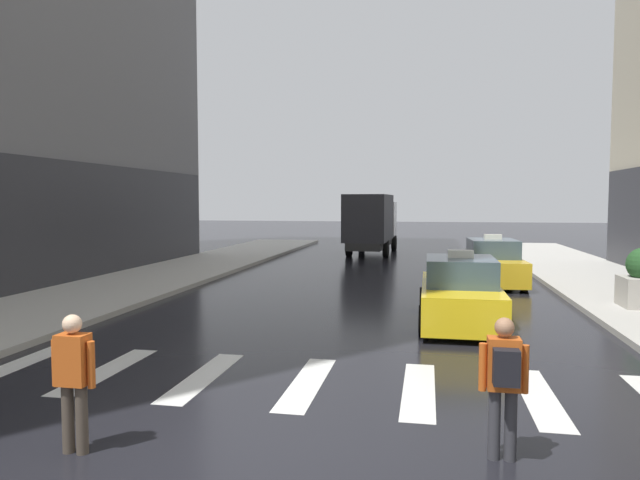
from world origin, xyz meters
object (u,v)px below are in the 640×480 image
(taxi_lead, at_px, (460,294))
(pedestrian_plain_coat, at_px, (74,375))
(taxi_second, at_px, (492,264))
(pedestrian_with_backpack, at_px, (504,377))

(taxi_lead, distance_m, pedestrian_plain_coat, 9.50)
(taxi_second, bearing_deg, pedestrian_plain_coat, -112.55)
(taxi_second, height_order, pedestrian_plain_coat, taxi_second)
(taxi_lead, relative_size, pedestrian_plain_coat, 2.76)
(taxi_second, relative_size, pedestrian_plain_coat, 2.80)
(taxi_lead, relative_size, pedestrian_with_backpack, 2.76)
(pedestrian_with_backpack, xyz_separation_m, pedestrian_plain_coat, (-4.92, -0.72, -0.03))
(taxi_second, xyz_separation_m, pedestrian_with_backpack, (-1.41, -14.52, 0.25))
(pedestrian_plain_coat, bearing_deg, taxi_second, 67.45)
(pedestrian_plain_coat, bearing_deg, taxi_lead, 59.40)
(pedestrian_with_backpack, relative_size, pedestrian_plain_coat, 1.00)
(taxi_lead, height_order, pedestrian_with_backpack, taxi_lead)
(taxi_lead, distance_m, pedestrian_with_backpack, 7.46)
(pedestrian_with_backpack, bearing_deg, taxi_lead, 90.66)
(pedestrian_with_backpack, height_order, pedestrian_plain_coat, same)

